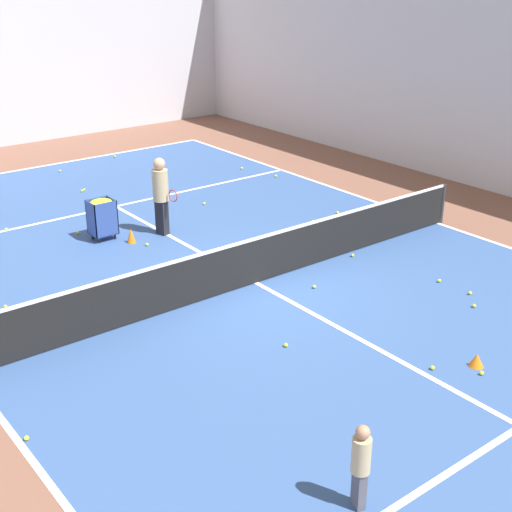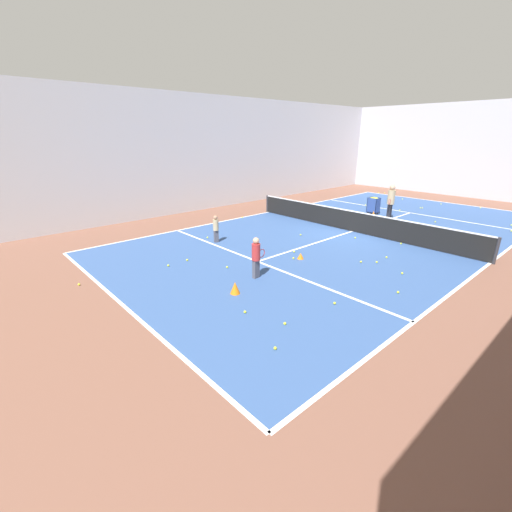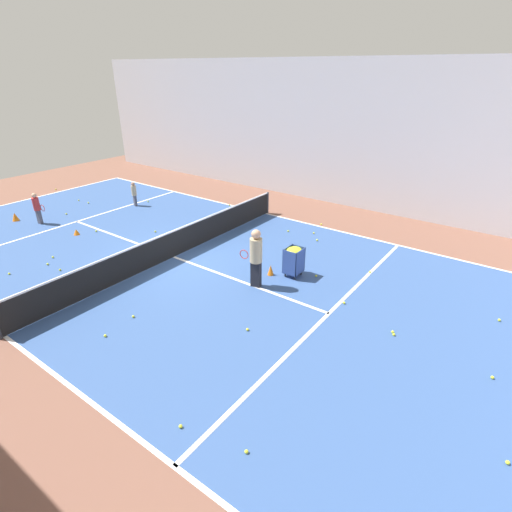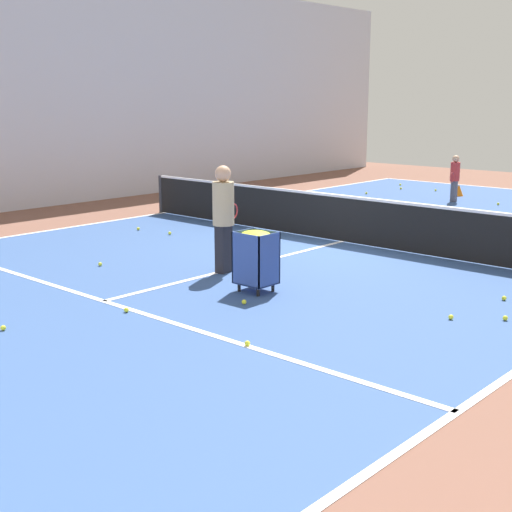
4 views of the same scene
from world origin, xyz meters
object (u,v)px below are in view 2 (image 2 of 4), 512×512
Objects in this scene: tennis_net at (353,221)px; ball_cart at (374,202)px; player_near_baseline at (256,255)px; coach_at_net at (391,200)px; training_cone_0 at (301,256)px; child_midcourt at (216,227)px; training_cone_1 at (373,214)px.

tennis_net reaches higher than ball_cart.
tennis_net is at bearing 3.94° from player_near_baseline.
coach_at_net is (-0.05, 3.45, 0.54)m from tennis_net.
tennis_net is 48.70× the size of training_cone_0.
training_cone_0 is (3.67, 1.05, -0.53)m from child_midcourt.
tennis_net reaches higher than training_cone_0.
player_near_baseline is 11.11m from ball_cart.
player_near_baseline is at bearing -4.34° from coach_at_net.
tennis_net is at bearing 100.27° from training_cone_0.
coach_at_net is at bearing -24.08° from ball_cart.
tennis_net is 10.06× the size of child_midcourt.
coach_at_net reaches higher than child_midcourt.
player_near_baseline reaches higher than training_cone_1.
training_cone_1 reaches higher than training_cone_0.
child_midcourt is at bearing -164.06° from training_cone_0.
player_near_baseline is at bearing -92.36° from child_midcourt.
training_cone_1 is (1.96, 9.00, -0.48)m from child_midcourt.
ball_cart reaches higher than training_cone_1.
training_cone_1 is (-0.89, 3.40, -0.33)m from tennis_net.
player_near_baseline is 2.41m from training_cone_0.
player_near_baseline is at bearing -78.10° from ball_cart.
coach_at_net reaches higher than tennis_net.
training_cone_1 is (0.38, -0.59, -0.49)m from ball_cart.
coach_at_net is 7.72× the size of training_cone_0.
player_near_baseline is 0.73× the size of coach_at_net.
tennis_net is at bearing -75.34° from training_cone_1.
coach_at_net is 1.40m from ball_cart.
coach_at_net is at bearing -1.37° from child_midcourt.
ball_cart is 0.86m from training_cone_1.
tennis_net is 3.53m from training_cone_1.
tennis_net is at bearing -11.12° from child_midcourt.
coach_at_net is at bearing 3.05° from training_cone_1.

